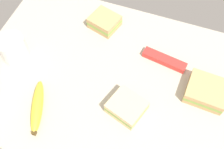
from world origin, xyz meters
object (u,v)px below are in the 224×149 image
coffee_mug_black (13,48)px  sandwich_side (105,22)px  sandwich_main (206,91)px  banana (37,107)px  sandwich_extra (127,107)px  snack_bar (164,60)px

coffee_mug_black → sandwich_side: coffee_mug_black is taller
sandwich_main → coffee_mug_black: bearing=-173.3°
banana → sandwich_main: bearing=25.5°
sandwich_extra → snack_bar: 22.21cm
sandwich_extra → banana: bearing=-160.8°
coffee_mug_black → snack_bar: bearing=17.7°
sandwich_extra → sandwich_main: bearing=32.3°
sandwich_side → snack_bar: size_ratio=0.77×
coffee_mug_black → banana: size_ratio=0.64×
banana → snack_bar: 43.63cm
sandwich_main → sandwich_side: size_ratio=1.08×
sandwich_side → sandwich_extra: same height
sandwich_main → snack_bar: bearing=152.7°
coffee_mug_black → sandwich_extra: bearing=-8.3°
coffee_mug_black → snack_bar: size_ratio=0.75×
sandwich_extra → banana: sandwich_extra is taller
sandwich_extra → banana: size_ratio=0.71×
sandwich_main → banana: (-46.71, -22.30, -0.53)cm
snack_bar → sandwich_extra: bearing=-97.8°
coffee_mug_black → sandwich_side: (23.23, 23.04, -2.41)cm
snack_bar → banana: bearing=-127.8°
coffee_mug_black → sandwich_main: 63.24cm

